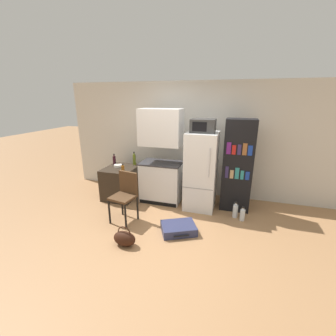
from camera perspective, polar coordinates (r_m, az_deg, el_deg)
The scene contains 16 objects.
ground_plane at distance 3.90m, azimuth -1.09°, elevation -17.06°, with size 24.00×24.00×0.00m, color #A3754C.
wall_back at distance 5.20m, azimuth 7.88°, elevation 7.00°, with size 6.40×0.10×2.56m.
side_table at distance 5.25m, azimuth -11.87°, elevation -3.61°, with size 0.67×0.77×0.71m.
kitchen_hutch at distance 4.79m, azimuth -1.74°, elevation 2.07°, with size 0.88×0.56×2.00m.
refrigerator at distance 4.59m, azimuth 8.39°, elevation -0.78°, with size 0.61×0.68×1.57m.
microwave at distance 4.39m, azimuth 8.91°, elevation 10.58°, with size 0.46×0.36×0.25m.
bookshelf at distance 4.64m, azimuth 17.25°, elevation 0.51°, with size 0.57×0.39×1.83m.
bottle_amber_beer at distance 4.82m, azimuth -11.39°, elevation -0.15°, with size 0.07×0.07×0.17m.
bottle_olive_oil at distance 5.26m, azimuth -8.55°, elevation 2.17°, with size 0.07×0.07×0.31m.
bottle_wine_dark at distance 5.34m, azimuth -13.48°, elevation 1.90°, with size 0.07×0.07×0.27m.
bowl at distance 5.21m, azimuth -12.58°, elevation 0.59°, with size 0.18×0.18×0.05m.
chair at distance 4.20m, azimuth -10.72°, elevation -6.00°, with size 0.47×0.47×0.92m.
suitcase_large_flat at distance 3.98m, azimuth 2.68°, elevation -15.04°, with size 0.70×0.63×0.14m.
handbag at distance 3.71m, azimuth -10.99°, elevation -17.13°, with size 0.36×0.20×0.33m.
water_bottle_front at distance 4.57m, azimuth 16.71°, elevation -10.34°, with size 0.10×0.10×0.32m.
water_bottle_middle at distance 4.50m, azimuth 18.38°, elevation -11.17°, with size 0.09×0.09×0.28m.
Camera 1 is at (1.01, -3.05, 2.21)m, focal length 24.00 mm.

